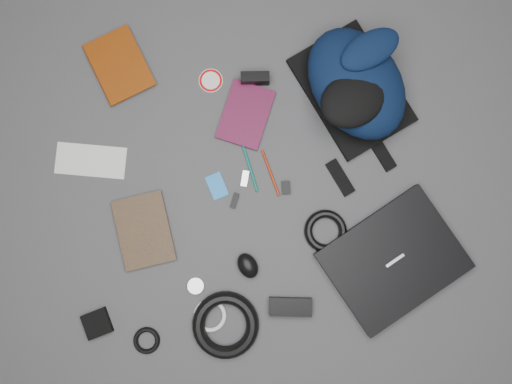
{
  "coord_description": "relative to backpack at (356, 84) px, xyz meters",
  "views": [
    {
      "loc": [
        -0.01,
        -0.11,
        1.58
      ],
      "look_at": [
        0.0,
        0.0,
        0.02
      ],
      "focal_mm": 35.0,
      "sensor_mm": 36.0,
      "label": 1
    }
  ],
  "objects": [
    {
      "name": "backpack",
      "position": [
        0.0,
        0.0,
        0.0
      ],
      "size": [
        0.43,
        0.49,
        0.17
      ],
      "primitive_type": null,
      "rotation": [
        0.0,
        0.0,
        0.42
      ],
      "color": "black",
      "rests_on": "ground"
    },
    {
      "name": "laptop",
      "position": [
        0.06,
        -0.55,
        -0.07
      ],
      "size": [
        0.49,
        0.45,
        0.04
      ],
      "primitive_type": "cube",
      "rotation": [
        0.0,
        0.0,
        0.48
      ],
      "color": "black",
      "rests_on": "ground"
    },
    {
      "name": "white_cable_coil",
      "position": [
        -0.53,
        -0.66,
        -0.08
      ],
      "size": [
        0.13,
        0.13,
        0.01
      ],
      "primitive_type": "torus",
      "rotation": [
        0.0,
        0.0,
        -0.32
      ],
      "color": "white",
      "rests_on": "ground"
    },
    {
      "name": "mouse",
      "position": [
        -0.39,
        -0.51,
        -0.06
      ],
      "size": [
        0.09,
        0.1,
        0.04
      ],
      "primitive_type": "ellipsoid",
      "rotation": [
        0.0,
        0.0,
        0.4
      ],
      "color": "black",
      "rests_on": "ground"
    },
    {
      "name": "compact_camera",
      "position": [
        -0.3,
        0.07,
        -0.06
      ],
      "size": [
        0.09,
        0.04,
        0.05
      ],
      "primitive_type": "cube",
      "rotation": [
        0.0,
        0.0,
        -0.09
      ],
      "color": "black",
      "rests_on": "ground"
    },
    {
      "name": "pouch",
      "position": [
        -0.88,
        -0.64,
        -0.08
      ],
      "size": [
        0.1,
        0.1,
        0.02
      ],
      "primitive_type": "cube",
      "rotation": [
        0.0,
        0.0,
        0.26
      ],
      "color": "black",
      "rests_on": "ground"
    },
    {
      "name": "dvd_case",
      "position": [
        -0.35,
        -0.04,
        -0.08
      ],
      "size": [
        0.21,
        0.24,
        0.02
      ],
      "primitive_type": "cube",
      "rotation": [
        0.0,
        0.0,
        -0.43
      ],
      "color": "#470D27",
      "rests_on": "ground"
    },
    {
      "name": "sticker_disc",
      "position": [
        -0.45,
        0.09,
        -0.08
      ],
      "size": [
        0.09,
        0.09,
        0.0
      ],
      "primitive_type": "cylinder",
      "rotation": [
        0.0,
        0.0,
        -0.14
      ],
      "color": "white",
      "rests_on": "ground"
    },
    {
      "name": "envelope",
      "position": [
        -0.85,
        -0.13,
        -0.08
      ],
      "size": [
        0.24,
        0.14,
        0.0
      ],
      "primitive_type": "cube",
      "rotation": [
        0.0,
        0.0,
        -0.2
      ],
      "color": "white",
      "rests_on": "ground"
    },
    {
      "name": "earbud_coil",
      "position": [
        -0.73,
        -0.71,
        -0.08
      ],
      "size": [
        0.11,
        0.11,
        0.02
      ],
      "primitive_type": "torus",
      "rotation": [
        0.0,
        0.0,
        -0.41
      ],
      "color": "black",
      "rests_on": "ground"
    },
    {
      "name": "comic_book",
      "position": [
        -0.79,
        -0.38,
        -0.08
      ],
      "size": [
        0.19,
        0.24,
        0.02
      ],
      "primitive_type": "imported",
      "rotation": [
        0.0,
        0.0,
        0.12
      ],
      "color": "#986A0A",
      "rests_on": "ground"
    },
    {
      "name": "headphone_right",
      "position": [
        -0.56,
        -0.56,
        -0.08
      ],
      "size": [
        0.05,
        0.05,
        0.01
      ],
      "primitive_type": "cylinder",
      "rotation": [
        0.0,
        0.0,
        0.02
      ],
      "color": "#BDBDBF",
      "rests_on": "ground"
    },
    {
      "name": "textbook_red",
      "position": [
        -0.81,
        0.14,
        -0.07
      ],
      "size": [
        0.23,
        0.26,
        0.02
      ],
      "primitive_type": "imported",
      "rotation": [
        0.0,
        0.0,
        0.35
      ],
      "color": "#752B06",
      "rests_on": "ground"
    },
    {
      "name": "id_badge",
      "position": [
        -0.46,
        -0.26,
        -0.08
      ],
      "size": [
        0.07,
        0.09,
        0.0
      ],
      "primitive_type": "cube",
      "rotation": [
        0.0,
        0.0,
        0.29
      ],
      "color": "blue",
      "rests_on": "ground"
    },
    {
      "name": "key_fob",
      "position": [
        -0.25,
        -0.29,
        -0.08
      ],
      "size": [
        0.03,
        0.04,
        0.01
      ],
      "primitive_type": "cube",
      "rotation": [
        0.0,
        0.0,
        -0.05
      ],
      "color": "black",
      "rests_on": "ground"
    },
    {
      "name": "power_cord_coil",
      "position": [
        -0.48,
        -0.69,
        -0.07
      ],
      "size": [
        0.21,
        0.21,
        0.04
      ],
      "primitive_type": "torus",
      "rotation": [
        0.0,
        0.0,
        0.0
      ],
      "color": "black",
      "rests_on": "ground"
    },
    {
      "name": "cable_coil",
      "position": [
        -0.14,
        -0.44,
        -0.07
      ],
      "size": [
        0.17,
        0.17,
        0.03
      ],
      "primitive_type": "torus",
      "rotation": [
        0.0,
        0.0,
        -0.33
      ],
      "color": "black",
      "rests_on": "ground"
    },
    {
      "name": "pen_red",
      "position": [
        -0.29,
        -0.23,
        -0.08
      ],
      "size": [
        0.05,
        0.15,
        0.01
      ],
      "primitive_type": "cylinder",
      "rotation": [
        1.57,
        0.0,
        0.24
      ],
      "color": "#99250B",
      "rests_on": "ground"
    },
    {
      "name": "power_brick",
      "position": [
        -0.28,
        -0.66,
        -0.07
      ],
      "size": [
        0.14,
        0.07,
        0.03
      ],
      "primitive_type": "cube",
      "rotation": [
        0.0,
        0.0,
        -0.14
      ],
      "color": "black",
      "rests_on": "ground"
    },
    {
      "name": "headphone_left",
      "position": [
        -0.67,
        -0.44,
        -0.08
      ],
      "size": [
        0.07,
        0.07,
        0.01
      ],
      "primitive_type": "cylinder",
      "rotation": [
        0.0,
        0.0,
        0.32
      ],
      "color": "#B2B3B5",
      "rests_on": "ground"
    },
    {
      "name": "pen_teal",
      "position": [
        -0.35,
        -0.21,
        -0.08
      ],
      "size": [
        0.04,
        0.16,
        0.01
      ],
      "primitive_type": "cylinder",
      "rotation": [
        1.57,
        0.0,
        0.19
      ],
      "color": "#0B6455",
      "rests_on": "ground"
    },
    {
      "name": "usb_silver",
      "position": [
        -0.37,
        -0.24,
        -0.08
      ],
      "size": [
        0.03,
        0.05,
        0.01
      ],
      "primitive_type": "cube",
      "rotation": [
        0.0,
        0.0,
        -0.28
      ],
      "color": "silver",
      "rests_on": "ground"
    },
    {
      "name": "ground",
      "position": [
        -0.34,
        -0.29,
        -0.09
      ],
      "size": [
        4.0,
        4.0,
        0.0
      ],
      "primitive_type": "plane",
      "color": "#4F4F51",
      "rests_on": "ground"
    },
    {
      "name": "usb_black",
      "position": [
        -0.41,
        -0.31,
        -0.08
      ],
      "size": [
        0.04,
        0.05,
        0.01
      ],
      "primitive_type": "cube",
      "rotation": [
        0.0,
        0.0,
        -0.4
      ],
      "color": "black",
      "rests_on": "ground"
    }
  ]
}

